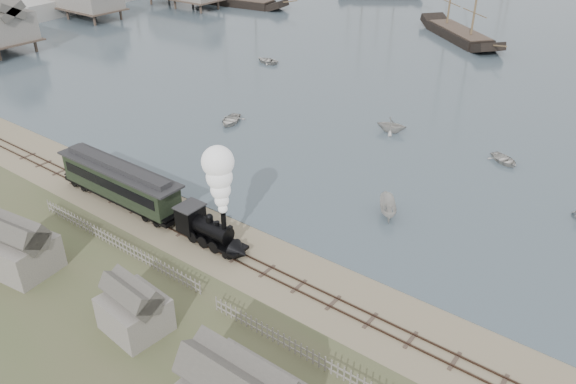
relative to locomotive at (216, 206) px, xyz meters
The scene contains 15 objects.
ground 4.45m from the locomotive, 91.74° to the left, with size 600.00×600.00×0.00m, color gray.
rail_track 3.94m from the locomotive, behind, with size 120.00×1.80×0.16m.
picket_fence_west 9.16m from the locomotive, 142.69° to the right, with size 19.00×0.10×1.20m, color slate, non-canonical shape.
picket_fence_east 14.17m from the locomotive, 23.85° to the right, with size 15.00×0.10×1.20m, color slate, non-canonical shape.
shed_left 15.43m from the locomotive, 132.45° to the right, with size 5.00×4.00×4.10m, color slate, non-canonical shape.
shed_mid 10.94m from the locomotive, 79.02° to the right, with size 4.00×3.50×3.60m, color slate, non-canonical shape.
western_wharf 86.89m from the locomotive, 151.09° to the left, with size 36.00×56.00×8.00m, color slate, non-canonical shape.
locomotive is the anchor object (origin of this frame).
passenger_coach 12.23m from the locomotive, behind, with size 14.32×2.76×3.48m.
beached_dinghy 12.59m from the locomotive, behind, with size 4.20×3.00×0.87m, color beige.
rowboat_0 26.20m from the locomotive, 130.28° to the left, with size 3.99×2.85×0.83m, color beige.
rowboat_1 29.33m from the locomotive, 90.15° to the left, with size 3.47×2.99×1.83m, color beige.
rowboat_2 15.51m from the locomotive, 56.81° to the left, with size 3.65×1.37×1.41m, color beige.
rowboat_3 32.22m from the locomotive, 65.78° to the left, with size 3.45×2.46×0.71m, color beige.
rowboat_6 50.96m from the locomotive, 124.71° to the left, with size 3.97×2.83×0.82m, color beige.
Camera 1 is at (26.88, -28.21, 26.37)m, focal length 35.00 mm.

